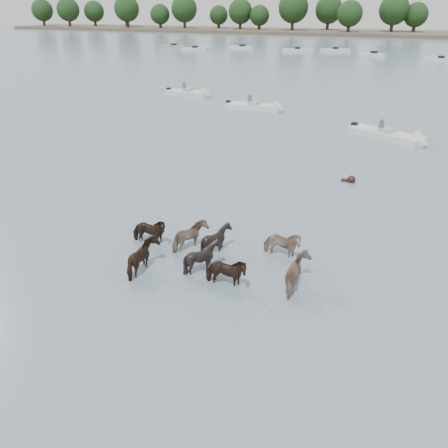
% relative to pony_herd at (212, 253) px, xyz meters
% --- Properties ---
extents(ground, '(400.00, 400.00, 0.00)m').
position_rel_pony_herd_xyz_m(ground, '(0.86, -1.85, -0.45)').
color(ground, slate).
rests_on(ground, ground).
extents(shoreline, '(160.00, 30.00, 1.00)m').
position_rel_pony_herd_xyz_m(shoreline, '(-69.14, 148.15, 0.05)').
color(shoreline, '#4C4233').
rests_on(shoreline, ground).
extents(pony_herd, '(7.57, 4.03, 1.29)m').
position_rel_pony_herd_xyz_m(pony_herd, '(0.00, 0.00, 0.00)').
color(pony_herd, black).
rests_on(pony_herd, ground).
extents(swimming_pony, '(0.72, 0.44, 0.44)m').
position_rel_pony_herd_xyz_m(swimming_pony, '(2.99, 10.39, -0.35)').
color(swimming_pony, black).
rests_on(swimming_pony, ground).
extents(motorboat_a, '(5.42, 1.76, 1.92)m').
position_rel_pony_herd_xyz_m(motorboat_a, '(-7.12, 25.38, -0.22)').
color(motorboat_a, silver).
rests_on(motorboat_a, ground).
extents(motorboat_b, '(5.76, 3.93, 1.92)m').
position_rel_pony_herd_xyz_m(motorboat_b, '(4.43, 19.65, -0.22)').
color(motorboat_b, silver).
rests_on(motorboat_b, ground).
extents(motorboat_f, '(5.04, 1.63, 1.92)m').
position_rel_pony_herd_xyz_m(motorboat_f, '(-15.66, 29.16, -0.22)').
color(motorboat_f, silver).
rests_on(motorboat_f, ground).
extents(distant_flotilla, '(104.63, 23.83, 0.93)m').
position_rel_pony_herd_xyz_m(distant_flotilla, '(0.51, 76.60, -0.19)').
color(distant_flotilla, gray).
rests_on(distant_flotilla, ground).
extents(treeline, '(146.90, 22.50, 12.52)m').
position_rel_pony_herd_xyz_m(treeline, '(-69.91, 145.77, 6.28)').
color(treeline, '#382619').
rests_on(treeline, ground).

